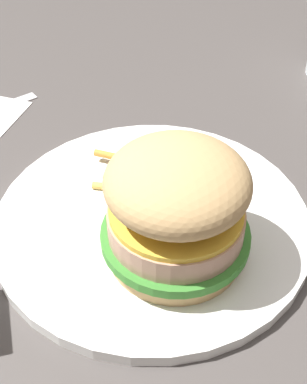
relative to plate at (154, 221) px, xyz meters
name	(u,v)px	position (x,y,z in m)	size (l,w,h in m)	color
ground_plane	(161,213)	(0.02, 0.00, -0.01)	(1.60, 1.60, 0.00)	#47423F
plate	(154,221)	(0.00, 0.00, 0.00)	(0.29, 0.29, 0.01)	white
sandwich	(176,208)	(-0.03, -0.04, 0.06)	(0.12, 0.12, 0.10)	tan
fries_pile	(137,170)	(0.04, 0.04, 0.01)	(0.08, 0.09, 0.01)	gold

